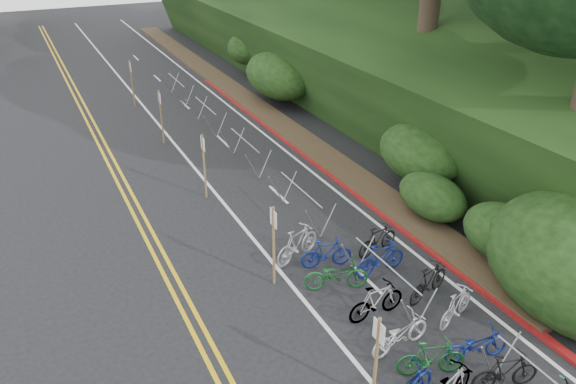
{
  "coord_description": "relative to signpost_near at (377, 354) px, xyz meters",
  "views": [
    {
      "loc": [
        -4.87,
        -7.02,
        9.66
      ],
      "look_at": [
        2.39,
        7.74,
        1.3
      ],
      "focal_mm": 35.0,
      "sensor_mm": 36.0,
      "label": 1
    }
  ],
  "objects": [
    {
      "name": "signpost_near",
      "position": [
        0.0,
        0.0,
        0.0
      ],
      "size": [
        0.08,
        0.4,
        2.26
      ],
      "color": "brown",
      "rests_on": "ground"
    },
    {
      "name": "signposts_rest",
      "position": [
        -0.14,
        13.83,
        0.13
      ],
      "size": [
        0.08,
        18.4,
        2.5
      ],
      "color": "brown",
      "rests_on": "ground"
    },
    {
      "name": "embankment",
      "position": [
        12.22,
        18.87,
        1.27
      ],
      "size": [
        14.3,
        48.14,
        9.11
      ],
      "color": "black",
      "rests_on": "ground"
    },
    {
      "name": "bike_racks_rest",
      "position": [
        2.26,
        12.83,
        -0.45
      ],
      "size": [
        1.14,
        23.0,
        1.17
      ],
      "color": "#95979D",
      "rests_on": "ground"
    },
    {
      "name": "red_curb",
      "position": [
        4.96,
        11.83,
        -1.25
      ],
      "size": [
        0.25,
        28.0,
        0.1
      ],
      "primitive_type": "cube",
      "color": "maroon",
      "rests_on": "ground"
    },
    {
      "name": "road_markings",
      "position": [
        -0.11,
        9.93,
        -1.3
      ],
      "size": [
        7.47,
        80.0,
        0.01
      ],
      "color": "gold",
      "rests_on": "ground"
    },
    {
      "name": "bike_valet",
      "position": [
        2.17,
        1.09,
        -0.81
      ],
      "size": [
        3.43,
        10.69,
        1.1
      ],
      "color": "slate",
      "rests_on": "ground"
    }
  ]
}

